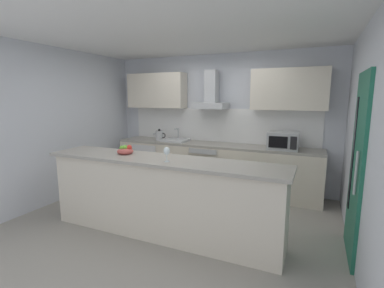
{
  "coord_description": "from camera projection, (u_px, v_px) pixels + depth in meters",
  "views": [
    {
      "loc": [
        1.78,
        -3.54,
        1.78
      ],
      "look_at": [
        0.01,
        0.42,
        1.05
      ],
      "focal_mm": 26.14,
      "sensor_mm": 36.0,
      "label": 1
    }
  ],
  "objects": [
    {
      "name": "wall_left",
      "position": [
        63.0,
        125.0,
        4.91
      ],
      "size": [
        0.12,
        4.46,
        2.6
      ],
      "primitive_type": "cube",
      "color": "silver",
      "rests_on": "ground"
    },
    {
      "name": "wall_back",
      "position": [
        220.0,
        121.0,
        5.6
      ],
      "size": [
        5.46,
        0.12,
        2.6
      ],
      "primitive_type": "cube",
      "color": "silver",
      "rests_on": "ground"
    },
    {
      "name": "oven",
      "position": [
        208.0,
        166.0,
        5.41
      ],
      "size": [
        0.6,
        0.62,
        0.8
      ],
      "color": "slate",
      "rests_on": "ground"
    },
    {
      "name": "sink",
      "position": [
        176.0,
        140.0,
        5.62
      ],
      "size": [
        0.5,
        0.4,
        0.26
      ],
      "color": "silver",
      "rests_on": "counter_back"
    },
    {
      "name": "upper_cabinets",
      "position": [
        216.0,
        90.0,
        5.29
      ],
      "size": [
        3.87,
        0.32,
        0.7
      ],
      "color": "beige"
    },
    {
      "name": "counter_island",
      "position": [
        162.0,
        197.0,
        3.59
      ],
      "size": [
        3.19,
        0.64,
        1.02
      ],
      "color": "beige",
      "rests_on": "ground"
    },
    {
      "name": "ceiling",
      "position": [
        179.0,
        35.0,
        3.77
      ],
      "size": [
        5.46,
        4.46,
        0.02
      ],
      "primitive_type": "cube",
      "color": "white"
    },
    {
      "name": "microwave",
      "position": [
        283.0,
        141.0,
        4.73
      ],
      "size": [
        0.5,
        0.38,
        0.3
      ],
      "color": "#B7BABC",
      "rests_on": "counter_back"
    },
    {
      "name": "kettle",
      "position": [
        159.0,
        135.0,
        5.71
      ],
      "size": [
        0.29,
        0.15,
        0.24
      ],
      "color": "#B7BABC",
      "rests_on": "counter_back"
    },
    {
      "name": "ground",
      "position": [
        180.0,
        217.0,
        4.2
      ],
      "size": [
        5.46,
        4.46,
        0.02
      ],
      "primitive_type": "cube",
      "color": "gray"
    },
    {
      "name": "wall_right",
      "position": [
        366.0,
        141.0,
        3.06
      ],
      "size": [
        0.12,
        4.46,
        2.6
      ],
      "primitive_type": "cube",
      "color": "silver",
      "rests_on": "ground"
    },
    {
      "name": "wine_glass",
      "position": [
        167.0,
        152.0,
        3.32
      ],
      "size": [
        0.08,
        0.08,
        0.18
      ],
      "color": "silver",
      "rests_on": "counter_island"
    },
    {
      "name": "counter_back",
      "position": [
        213.0,
        167.0,
        5.39
      ],
      "size": [
        3.93,
        0.6,
        0.9
      ],
      "color": "beige",
      "rests_on": "ground"
    },
    {
      "name": "backsplash_tile",
      "position": [
        218.0,
        125.0,
        5.54
      ],
      "size": [
        3.79,
        0.02,
        0.66
      ],
      "primitive_type": "cube",
      "color": "white"
    },
    {
      "name": "refrigerator",
      "position": [
        152.0,
        162.0,
        5.92
      ],
      "size": [
        0.58,
        0.6,
        0.85
      ],
      "color": "white",
      "rests_on": "ground"
    },
    {
      "name": "side_door",
      "position": [
        357.0,
        167.0,
        3.04
      ],
      "size": [
        0.08,
        0.85,
        2.05
      ],
      "color": "#1E664C",
      "rests_on": "ground"
    },
    {
      "name": "fruit_bowl",
      "position": [
        125.0,
        151.0,
        3.79
      ],
      "size": [
        0.22,
        0.22,
        0.13
      ],
      "color": "#B24C47",
      "rests_on": "counter_island"
    },
    {
      "name": "range_hood",
      "position": [
        211.0,
        97.0,
        5.3
      ],
      "size": [
        0.62,
        0.45,
        0.72
      ],
      "color": "#B7BABC"
    }
  ]
}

